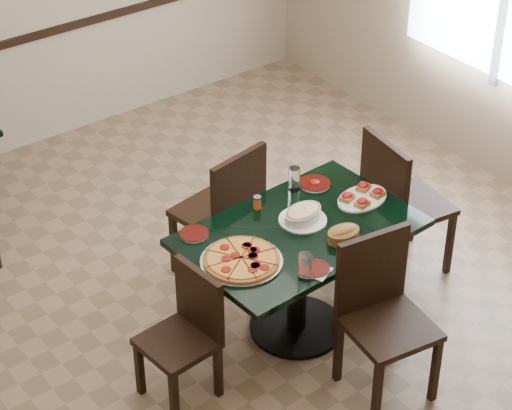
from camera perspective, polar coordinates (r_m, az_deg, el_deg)
floor at (r=6.28m, az=-0.69°, el=-6.43°), size 5.50×5.50×0.00m
room_shell at (r=7.37m, az=-2.32°, el=10.82°), size 5.50×5.50×5.50m
main_table at (r=5.84m, az=2.45°, el=-2.86°), size 1.39×0.93×0.75m
chair_far at (r=6.28m, az=-1.73°, el=-0.11°), size 0.53×0.53×0.98m
chair_near at (r=5.55m, az=7.16°, el=-5.79°), size 0.51×0.51×0.96m
chair_right at (r=6.40m, az=8.10°, el=0.43°), size 0.53×0.53×1.00m
chair_left at (r=5.53m, az=-3.96°, el=-7.07°), size 0.41×0.41×0.80m
pepperoni_pizza at (r=5.47m, az=-0.84°, el=-3.14°), size 0.46×0.46×0.04m
lasagna_casserole at (r=5.78m, az=2.69°, el=-0.53°), size 0.28×0.28×0.09m
bread_basket at (r=5.65m, az=5.02°, el=-1.64°), size 0.21×0.15×0.09m
bruschetta_platter at (r=6.01m, az=6.10°, el=0.50°), size 0.38×0.29×0.05m
side_plate_near at (r=5.43m, az=3.39°, el=-3.65°), size 0.17×0.17×0.02m
side_plate_far_r at (r=6.13m, az=3.36°, el=1.24°), size 0.20×0.20×0.03m
side_plate_far_l at (r=5.69m, az=-3.56°, el=-1.65°), size 0.17×0.17×0.02m
napkin_setting at (r=5.42m, az=3.52°, el=-3.78°), size 0.17×0.17×0.01m
water_glass_a at (r=6.04m, az=2.19°, el=1.50°), size 0.07×0.07×0.15m
water_glass_b at (r=5.33m, az=2.81°, el=-3.52°), size 0.07×0.07×0.16m
pepper_shaker at (r=5.88m, az=0.07°, el=0.16°), size 0.05×0.05×0.08m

